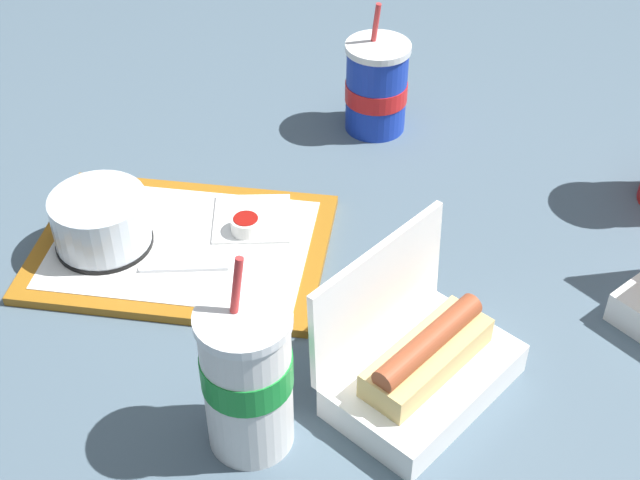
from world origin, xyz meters
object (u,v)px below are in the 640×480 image
at_px(clamshell_hotdog_center, 419,363).
at_px(soda_cup_center, 247,377).
at_px(food_tray, 182,247).
at_px(plastic_fork, 184,267).
at_px(cake_container, 101,222).
at_px(soda_cup_corner, 376,87).
at_px(ketchup_cup, 246,225).

height_order(clamshell_hotdog_center, soda_cup_center, soda_cup_center).
height_order(food_tray, clamshell_hotdog_center, clamshell_hotdog_center).
xyz_separation_m(food_tray, plastic_fork, (-0.03, 0.04, 0.01)).
relative_size(food_tray, plastic_fork, 3.77).
height_order(plastic_fork, clamshell_hotdog_center, clamshell_hotdog_center).
bearing_deg(cake_container, soda_cup_corner, -120.77).
bearing_deg(food_tray, soda_cup_corner, -111.80).
height_order(plastic_fork, soda_cup_center, soda_cup_center).
distance_m(ketchup_cup, clamshell_hotdog_center, 0.32).
distance_m(cake_container, clamshell_hotdog_center, 0.44).
height_order(food_tray, soda_cup_center, soda_cup_center).
xyz_separation_m(cake_container, soda_cup_corner, (-0.24, -0.40, 0.02)).
height_order(cake_container, plastic_fork, cake_container).
relative_size(food_tray, ketchup_cup, 10.35).
xyz_separation_m(ketchup_cup, soda_cup_center, (-0.13, 0.29, 0.06)).
distance_m(ketchup_cup, soda_cup_corner, 0.33).
xyz_separation_m(clamshell_hotdog_center, soda_cup_corner, (0.20, -0.48, 0.03)).
bearing_deg(plastic_fork, cake_container, -27.27).
height_order(cake_container, ketchup_cup, cake_container).
distance_m(ketchup_cup, soda_cup_center, 0.32).
height_order(cake_container, soda_cup_corner, soda_cup_corner).
xyz_separation_m(plastic_fork, soda_cup_center, (-0.18, 0.20, 0.08)).
bearing_deg(clamshell_hotdog_center, ketchup_cup, -31.17).
height_order(ketchup_cup, plastic_fork, ketchup_cup).
relative_size(cake_container, soda_cup_center, 0.52).
xyz_separation_m(cake_container, clamshell_hotdog_center, (-0.44, 0.09, -0.01)).
relative_size(soda_cup_corner, soda_cup_center, 0.85).
xyz_separation_m(ketchup_cup, soda_cup_corner, (-0.08, -0.32, 0.04)).
height_order(cake_container, clamshell_hotdog_center, clamshell_hotdog_center).
xyz_separation_m(food_tray, soda_cup_center, (-0.20, 0.24, 0.08)).
bearing_deg(food_tray, ketchup_cup, -146.50).
bearing_deg(soda_cup_center, ketchup_cup, -65.55).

